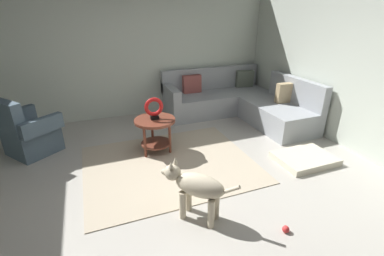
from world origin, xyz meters
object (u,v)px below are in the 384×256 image
(side_table, at_px, (155,127))
(dog_bed_mat, at_px, (305,158))
(sectional_couch, at_px, (238,102))
(dog, at_px, (196,187))
(dog_toy_ball, at_px, (286,229))
(torus_sculpture, at_px, (154,108))
(armchair, at_px, (28,134))

(side_table, xyz_separation_m, dog_bed_mat, (1.91, -1.04, -0.37))
(sectional_couch, height_order, side_table, sectional_couch)
(sectional_couch, distance_m, dog, 3.08)
(dog, height_order, dog_toy_ball, dog)
(sectional_couch, bearing_deg, dog_bed_mat, -90.36)
(sectional_couch, relative_size, dog, 3.49)
(sectional_couch, distance_m, side_table, 2.12)
(torus_sculpture, height_order, dog_bed_mat, torus_sculpture)
(sectional_couch, relative_size, side_table, 3.75)
(dog_bed_mat, height_order, dog, dog)
(torus_sculpture, relative_size, dog_bed_mat, 0.41)
(sectional_couch, distance_m, dog_toy_ball, 3.17)
(side_table, relative_size, dog_toy_ball, 8.52)
(side_table, distance_m, dog_toy_ball, 2.22)
(sectional_couch, distance_m, torus_sculpture, 2.16)
(dog_bed_mat, bearing_deg, dog, -165.49)
(dog_bed_mat, xyz_separation_m, dog_toy_ball, (-1.14, -1.01, -0.01))
(sectional_couch, xyz_separation_m, dog, (-1.90, -2.42, 0.09))
(dog, bearing_deg, torus_sculpture, 46.87)
(armchair, bearing_deg, dog_bed_mat, 27.90)
(dog_toy_ball, bearing_deg, sectional_couch, 68.55)
(sectional_couch, bearing_deg, side_table, -155.10)
(armchair, bearing_deg, sectional_couch, 56.40)
(torus_sculpture, xyz_separation_m, dog, (0.03, -1.53, -0.33))
(dog_bed_mat, relative_size, dog, 1.24)
(armchair, bearing_deg, dog_toy_ball, 5.74)
(side_table, bearing_deg, sectional_couch, 24.90)
(sectional_couch, height_order, torus_sculpture, sectional_couch)
(armchair, height_order, dog_toy_ball, armchair)
(armchair, height_order, dog_bed_mat, armchair)
(armchair, bearing_deg, side_table, 32.41)
(side_table, xyz_separation_m, torus_sculpture, (0.00, 0.00, 0.29))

